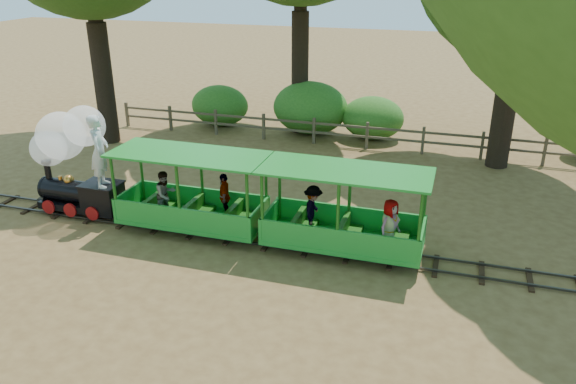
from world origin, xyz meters
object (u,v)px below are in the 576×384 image
(carriage_rear, at_px, (343,222))
(locomotive, at_px, (71,153))
(carriage_front, at_px, (191,202))
(fence, at_px, (340,131))

(carriage_rear, bearing_deg, locomotive, 179.35)
(carriage_front, distance_m, fence, 8.27)
(locomotive, distance_m, carriage_rear, 7.41)
(locomotive, bearing_deg, carriage_rear, -0.65)
(carriage_rear, distance_m, fence, 8.24)
(locomotive, relative_size, fence, 0.17)
(locomotive, bearing_deg, carriage_front, -0.94)
(carriage_front, bearing_deg, carriage_rear, -0.40)
(carriage_rear, height_order, fence, carriage_rear)
(fence, bearing_deg, locomotive, -124.77)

